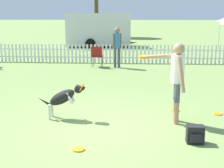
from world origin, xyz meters
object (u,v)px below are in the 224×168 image
(frisbee_near_handler, at_px, (175,111))
(spectator_standing, at_px, (117,43))
(frisbee_midfield, at_px, (78,149))
(equipment_trailer, at_px, (97,29))
(handler_person, at_px, (176,73))
(leaping_dog, at_px, (64,97))
(backpack_on_grass, at_px, (195,134))
(folding_chair_blue_left, at_px, (97,55))
(frisbee_near_dog, at_px, (218,114))

(frisbee_near_handler, bearing_deg, spectator_standing, 105.45)
(frisbee_midfield, distance_m, equipment_trailer, 17.49)
(frisbee_near_handler, bearing_deg, frisbee_midfield, -129.96)
(handler_person, xyz_separation_m, leaping_dog, (-2.43, 0.08, -0.58))
(frisbee_midfield, bearing_deg, spectator_standing, 88.29)
(spectator_standing, bearing_deg, equipment_trailer, -101.20)
(handler_person, height_order, backpack_on_grass, handler_person)
(leaping_dog, bearing_deg, backpack_on_grass, 68.02)
(leaping_dog, height_order, frisbee_near_handler, leaping_dog)
(frisbee_near_handler, bearing_deg, equipment_trailer, 103.42)
(handler_person, height_order, folding_chair_blue_left, handler_person)
(folding_chair_blue_left, height_order, spectator_standing, spectator_standing)
(folding_chair_blue_left, bearing_deg, equipment_trailer, -81.37)
(backpack_on_grass, distance_m, folding_chair_blue_left, 8.60)
(frisbee_near_dog, height_order, backpack_on_grass, backpack_on_grass)
(handler_person, bearing_deg, equipment_trailer, 14.44)
(leaping_dog, distance_m, spectator_standing, 6.98)
(handler_person, xyz_separation_m, equipment_trailer, (-3.46, 15.83, 0.17))
(frisbee_near_dog, bearing_deg, frisbee_midfield, -143.64)
(frisbee_near_handler, relative_size, equipment_trailer, 0.04)
(frisbee_near_handler, bearing_deg, backpack_on_grass, -86.84)
(folding_chair_blue_left, bearing_deg, frisbee_near_dog, 121.16)
(spectator_standing, bearing_deg, frisbee_near_dog, 89.59)
(folding_chair_blue_left, bearing_deg, leaping_dog, 92.50)
(equipment_trailer, bearing_deg, backpack_on_grass, -89.53)
(frisbee_near_dog, distance_m, backpack_on_grass, 1.93)
(leaping_dog, relative_size, equipment_trailer, 0.21)
(backpack_on_grass, height_order, folding_chair_blue_left, folding_chair_blue_left)
(frisbee_near_dog, height_order, frisbee_midfield, same)
(backpack_on_grass, height_order, spectator_standing, spectator_standing)
(frisbee_midfield, bearing_deg, leaping_dog, 110.01)
(frisbee_near_handler, relative_size, spectator_standing, 0.12)
(leaping_dog, relative_size, frisbee_near_dog, 5.20)
(frisbee_midfield, relative_size, backpack_on_grass, 0.65)
(backpack_on_grass, relative_size, folding_chair_blue_left, 0.36)
(frisbee_near_handler, distance_m, backpack_on_grass, 1.92)
(equipment_trailer, bearing_deg, folding_chair_blue_left, -95.40)
(frisbee_near_handler, relative_size, backpack_on_grass, 0.65)
(frisbee_near_dog, distance_m, folding_chair_blue_left, 7.38)
(handler_person, xyz_separation_m, frisbee_midfield, (-1.84, -1.55, -1.07))
(equipment_trailer, bearing_deg, frisbee_near_handler, -88.41)
(spectator_standing, relative_size, equipment_trailer, 0.32)
(handler_person, bearing_deg, frisbee_near_handler, -7.05)
(handler_person, height_order, leaping_dog, handler_person)
(equipment_trailer, bearing_deg, frisbee_near_dog, -85.17)
(leaping_dog, bearing_deg, frisbee_near_handler, 107.75)
(frisbee_near_dog, xyz_separation_m, backpack_on_grass, (-0.86, -1.72, 0.15))
(frisbee_near_handler, distance_m, folding_chair_blue_left, 6.79)
(spectator_standing, height_order, equipment_trailer, equipment_trailer)
(handler_person, xyz_separation_m, frisbee_near_dog, (1.10, 0.61, -1.07))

